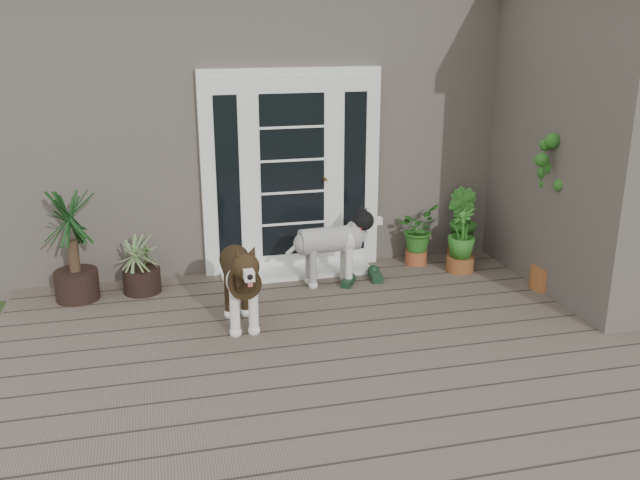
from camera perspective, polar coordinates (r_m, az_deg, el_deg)
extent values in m
cube|color=#6B5B4C|center=(5.79, 4.19, -10.00)|extent=(6.20, 4.60, 0.12)
cube|color=#665E54|center=(9.33, -3.69, 10.40)|extent=(7.40, 4.00, 3.10)
cube|color=#665E54|center=(7.57, 23.31, 7.23)|extent=(1.60, 2.40, 3.10)
cube|color=white|center=(7.37, -2.33, 5.59)|extent=(1.90, 0.14, 2.15)
cube|color=white|center=(7.48, -1.93, -2.61)|extent=(1.60, 0.40, 0.05)
imported|color=#18541B|center=(7.77, 7.95, 0.11)|extent=(0.65, 0.65, 0.59)
imported|color=#1C4F16|center=(7.92, 11.43, 0.37)|extent=(0.50, 0.50, 0.62)
imported|color=#1B4D16|center=(7.63, 11.49, -0.44)|extent=(0.38, 0.38, 0.58)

